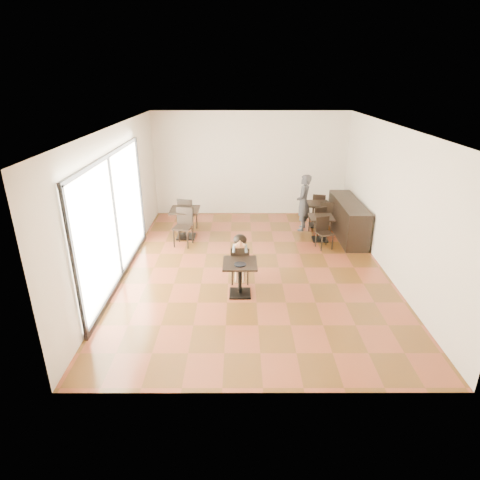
{
  "coord_description": "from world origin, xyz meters",
  "views": [
    {
      "loc": [
        -0.34,
        -8.43,
        4.18
      ],
      "look_at": [
        -0.33,
        -0.73,
        1.0
      ],
      "focal_mm": 30.0,
      "sensor_mm": 36.0,
      "label": 1
    }
  ],
  "objects_px": {
    "child": "(240,259)",
    "child_table": "(240,279)",
    "chair_mid_a": "(317,219)",
    "chair_left_a": "(188,214)",
    "chair_back_b": "(326,218)",
    "chair_left_b": "(183,228)",
    "cafe_table_back": "(317,214)",
    "cafe_table_mid": "(321,228)",
    "chair_mid_b": "(325,234)",
    "cafe_table_left": "(186,223)",
    "chair_back_a": "(319,206)",
    "child_chair": "(240,264)",
    "adult_patron": "(303,203)"
  },
  "relations": [
    {
      "from": "cafe_table_mid",
      "to": "cafe_table_left",
      "type": "bearing_deg",
      "value": 176.87
    },
    {
      "from": "child_chair",
      "to": "chair_left_b",
      "type": "relative_size",
      "value": 0.88
    },
    {
      "from": "adult_patron",
      "to": "chair_back_b",
      "type": "xyz_separation_m",
      "value": [
        0.62,
        -0.25,
        -0.38
      ]
    },
    {
      "from": "chair_mid_b",
      "to": "chair_back_b",
      "type": "distance_m",
      "value": 1.15
    },
    {
      "from": "cafe_table_left",
      "to": "cafe_table_back",
      "type": "xyz_separation_m",
      "value": [
        3.78,
        0.92,
        -0.06
      ]
    },
    {
      "from": "child_chair",
      "to": "chair_left_a",
      "type": "bearing_deg",
      "value": -64.48
    },
    {
      "from": "chair_back_b",
      "to": "chair_mid_b",
      "type": "bearing_deg",
      "value": -87.89
    },
    {
      "from": "child",
      "to": "cafe_table_mid",
      "type": "distance_m",
      "value": 3.23
    },
    {
      "from": "child_table",
      "to": "cafe_table_back",
      "type": "height_order",
      "value": "child_table"
    },
    {
      "from": "child",
      "to": "child_table",
      "type": "bearing_deg",
      "value": -90.0
    },
    {
      "from": "cafe_table_left",
      "to": "chair_mid_a",
      "type": "height_order",
      "value": "cafe_table_left"
    },
    {
      "from": "cafe_table_left",
      "to": "cafe_table_back",
      "type": "relative_size",
      "value": 1.16
    },
    {
      "from": "cafe_table_mid",
      "to": "cafe_table_back",
      "type": "distance_m",
      "value": 1.13
    },
    {
      "from": "cafe_table_back",
      "to": "chair_mid_a",
      "type": "relative_size",
      "value": 0.87
    },
    {
      "from": "child_chair",
      "to": "chair_back_b",
      "type": "relative_size",
      "value": 1.02
    },
    {
      "from": "child_table",
      "to": "chair_back_b",
      "type": "height_order",
      "value": "chair_back_b"
    },
    {
      "from": "chair_left_a",
      "to": "chair_back_b",
      "type": "relative_size",
      "value": 1.16
    },
    {
      "from": "child",
      "to": "chair_left_a",
      "type": "relative_size",
      "value": 1.11
    },
    {
      "from": "cafe_table_back",
      "to": "chair_left_a",
      "type": "height_order",
      "value": "chair_left_a"
    },
    {
      "from": "chair_back_b",
      "to": "chair_back_a",
      "type": "bearing_deg",
      "value": 104.8
    },
    {
      "from": "child_table",
      "to": "chair_back_b",
      "type": "relative_size",
      "value": 0.85
    },
    {
      "from": "chair_left_b",
      "to": "chair_left_a",
      "type": "bearing_deg",
      "value": 102.67
    },
    {
      "from": "chair_mid_b",
      "to": "chair_left_a",
      "type": "bearing_deg",
      "value": 142.93
    },
    {
      "from": "chair_mid_a",
      "to": "chair_left_a",
      "type": "distance_m",
      "value": 3.68
    },
    {
      "from": "adult_patron",
      "to": "chair_left_b",
      "type": "bearing_deg",
      "value": -55.7
    },
    {
      "from": "cafe_table_left",
      "to": "chair_mid_b",
      "type": "distance_m",
      "value": 3.75
    },
    {
      "from": "child_table",
      "to": "cafe_table_mid",
      "type": "distance_m",
      "value": 3.65
    },
    {
      "from": "chair_back_b",
      "to": "cafe_table_left",
      "type": "bearing_deg",
      "value": -159.82
    },
    {
      "from": "chair_back_b",
      "to": "chair_left_b",
      "type": "bearing_deg",
      "value": -152.02
    },
    {
      "from": "chair_mid_a",
      "to": "chair_back_a",
      "type": "distance_m",
      "value": 1.15
    },
    {
      "from": "chair_back_a",
      "to": "chair_back_b",
      "type": "bearing_deg",
      "value": 104.8
    },
    {
      "from": "cafe_table_mid",
      "to": "chair_left_a",
      "type": "height_order",
      "value": "chair_left_a"
    },
    {
      "from": "chair_left_b",
      "to": "adult_patron",
      "type": "bearing_deg",
      "value": 32.17
    },
    {
      "from": "cafe_table_mid",
      "to": "chair_back_b",
      "type": "xyz_separation_m",
      "value": [
        0.25,
        0.57,
        0.09
      ]
    },
    {
      "from": "cafe_table_back",
      "to": "chair_left_b",
      "type": "xyz_separation_m",
      "value": [
        -3.78,
        -1.47,
        0.14
      ]
    },
    {
      "from": "child_table",
      "to": "child_chair",
      "type": "height_order",
      "value": "child_chair"
    },
    {
      "from": "cafe_table_back",
      "to": "chair_mid_b",
      "type": "distance_m",
      "value": 1.68
    },
    {
      "from": "chair_left_a",
      "to": "chair_back_b",
      "type": "bearing_deg",
      "value": -169.95
    },
    {
      "from": "chair_mid_a",
      "to": "chair_left_b",
      "type": "relative_size",
      "value": 0.82
    },
    {
      "from": "child_table",
      "to": "chair_mid_a",
      "type": "xyz_separation_m",
      "value": [
        2.18,
        3.47,
        0.04
      ]
    },
    {
      "from": "cafe_table_left",
      "to": "chair_back_b",
      "type": "bearing_deg",
      "value": 5.38
    },
    {
      "from": "chair_mid_a",
      "to": "chair_back_b",
      "type": "relative_size",
      "value": 0.95
    },
    {
      "from": "chair_back_a",
      "to": "child",
      "type": "bearing_deg",
      "value": 73.74
    },
    {
      "from": "chair_left_b",
      "to": "chair_back_b",
      "type": "distance_m",
      "value": 4.03
    },
    {
      "from": "cafe_table_left",
      "to": "chair_back_b",
      "type": "distance_m",
      "value": 3.95
    },
    {
      "from": "chair_mid_a",
      "to": "chair_mid_b",
      "type": "height_order",
      "value": "same"
    },
    {
      "from": "child_table",
      "to": "chair_mid_b",
      "type": "distance_m",
      "value": 3.23
    },
    {
      "from": "chair_back_a",
      "to": "child_chair",
      "type": "bearing_deg",
      "value": 73.74
    },
    {
      "from": "cafe_table_left",
      "to": "chair_back_b",
      "type": "height_order",
      "value": "chair_back_b"
    },
    {
      "from": "adult_patron",
      "to": "cafe_table_left",
      "type": "bearing_deg",
      "value": -64.57
    }
  ]
}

